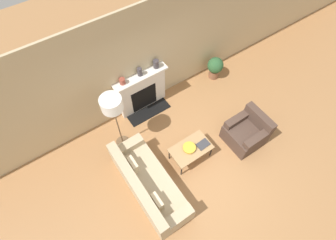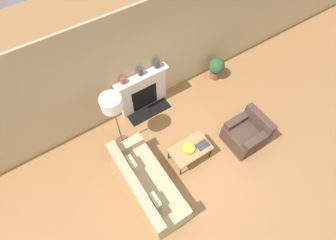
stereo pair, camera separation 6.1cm
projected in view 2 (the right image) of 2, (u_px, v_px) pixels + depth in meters
The scene contains 13 objects.
ground_plane at pixel (198, 170), 6.15m from camera, with size 18.00×18.00×0.00m, color #A87547.
wall_back at pixel (140, 62), 6.08m from camera, with size 18.00×0.06×2.90m.
fireplace at pixel (143, 92), 6.71m from camera, with size 1.42×0.59×1.19m.
couch at pixel (147, 184), 5.64m from camera, with size 0.83×2.12×0.86m.
armchair_near at pixel (247, 133), 6.33m from camera, with size 0.85×0.83×0.84m.
coffee_table at pixel (190, 149), 5.99m from camera, with size 0.94×0.57×0.45m.
bowl at pixel (189, 148), 5.93m from camera, with size 0.30×0.30×0.07m.
book at pixel (203, 145), 6.00m from camera, with size 0.30×0.21×0.02m.
floor_lamp at pixel (112, 106), 5.31m from camera, with size 0.46×0.46×1.76m.
mantel_vase_left at pixel (123, 81), 6.01m from camera, with size 0.14×0.14×0.15m.
mantel_vase_center_left at pixel (140, 72), 6.12m from camera, with size 0.12×0.12×0.21m.
mantel_vase_center_right at pixel (157, 64), 6.26m from camera, with size 0.14×0.14×0.21m.
potted_plant at pixel (216, 67), 7.43m from camera, with size 0.45×0.45×0.68m.
Camera 2 is at (-1.90, -1.60, 5.80)m, focal length 28.00 mm.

